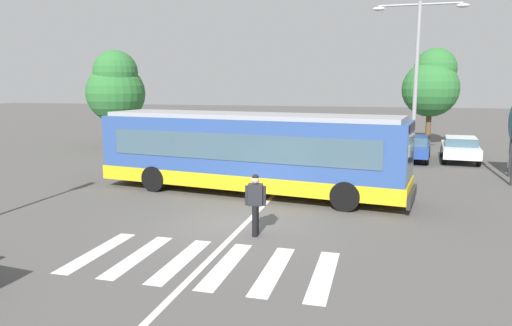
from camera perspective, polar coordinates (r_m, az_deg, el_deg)
ground_plane at (r=14.09m, az=-2.51°, el=-7.55°), size 160.00×160.00×0.00m
city_transit_bus at (r=17.88m, az=-0.85°, el=1.31°), size 12.23×4.18×3.06m
pedestrian_crossing_street at (r=12.94m, az=-0.06°, el=-4.63°), size 0.57×0.43×1.72m
parked_car_silver at (r=29.23m, az=-3.30°, el=2.84°), size 2.15×4.62×1.35m
parked_car_teal at (r=28.51m, az=2.06°, el=2.68°), size 2.06×4.59×1.35m
parked_car_champagne at (r=27.65m, az=6.89°, el=2.41°), size 2.23×4.65×1.35m
parked_car_red at (r=27.65m, az=12.67°, el=2.25°), size 1.93×4.53×1.35m
parked_car_blue at (r=27.38m, az=18.41°, el=1.92°), size 2.28×4.67×1.35m
parked_car_white at (r=27.87m, az=23.53°, el=1.75°), size 2.19×4.64×1.35m
twin_arm_street_lamp at (r=24.84m, az=18.91°, el=11.09°), size 4.45×0.32×8.10m
background_tree_left at (r=33.07m, az=-16.67°, el=8.80°), size 3.89×3.89×6.40m
background_tree_right at (r=34.43m, az=20.56°, el=9.05°), size 3.77×3.77×6.60m
crosswalk_painted_stripes at (r=11.31m, az=-6.44°, el=-11.94°), size 6.07×2.94×0.01m
lane_center_line at (r=15.87m, az=0.51°, el=-5.58°), size 0.16×24.00×0.01m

